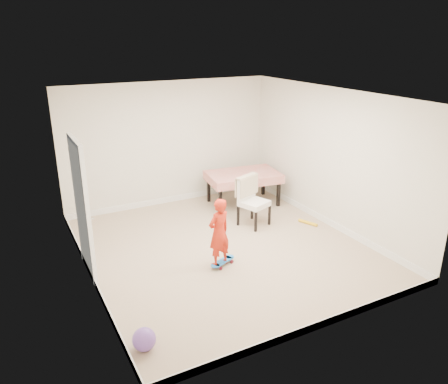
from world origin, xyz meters
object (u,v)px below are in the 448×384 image
dining_chair (254,202)px  balloon (144,339)px  skateboard (223,263)px  child (219,235)px  dining_table (243,188)px

dining_chair → balloon: (-2.98, -2.42, -0.34)m
skateboard → child: bearing=167.0°
skateboard → balloon: 2.18m
skateboard → balloon: size_ratio=1.80×
child → balloon: 2.16m
dining_table → balloon: (-3.36, -3.49, -0.21)m
dining_chair → child: size_ratio=0.86×
skateboard → child: size_ratio=0.45×
dining_chair → child: child is taller
dining_table → dining_chair: (-0.38, -1.07, 0.13)m
dining_chair → child: (-1.32, -1.10, 0.08)m
skateboard → child: child is taller
dining_chair → skateboard: (-1.25, -1.09, -0.44)m
dining_chair → skateboard: 1.72m
dining_table → skateboard: 2.73m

